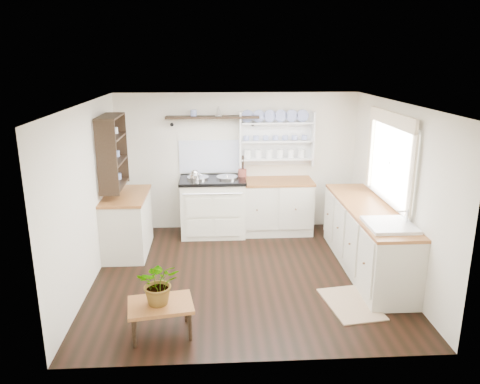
{
  "coord_description": "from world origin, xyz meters",
  "views": [
    {
      "loc": [
        -0.4,
        -5.79,
        2.85
      ],
      "look_at": [
        -0.04,
        0.25,
        1.1
      ],
      "focal_mm": 35.0,
      "sensor_mm": 36.0,
      "label": 1
    }
  ],
  "objects": [
    {
      "name": "floor",
      "position": [
        0.0,
        0.0,
        0.0
      ],
      "size": [
        4.0,
        3.8,
        0.01
      ],
      "primitive_type": "cube",
      "color": "black",
      "rests_on": "ground"
    },
    {
      "name": "wall_back",
      "position": [
        0.0,
        1.9,
        1.15
      ],
      "size": [
        4.0,
        0.02,
        2.3
      ],
      "primitive_type": "cube",
      "color": "#EDE4CC",
      "rests_on": "ground"
    },
    {
      "name": "wall_right",
      "position": [
        2.0,
        0.0,
        1.15
      ],
      "size": [
        0.02,
        3.8,
        2.3
      ],
      "primitive_type": "cube",
      "color": "#EDE4CC",
      "rests_on": "ground"
    },
    {
      "name": "wall_left",
      "position": [
        -2.0,
        0.0,
        1.15
      ],
      "size": [
        0.02,
        3.8,
        2.3
      ],
      "primitive_type": "cube",
      "color": "#EDE4CC",
      "rests_on": "ground"
    },
    {
      "name": "ceiling",
      "position": [
        0.0,
        0.0,
        2.3
      ],
      "size": [
        4.0,
        3.8,
        0.01
      ],
      "primitive_type": "cube",
      "color": "white",
      "rests_on": "wall_back"
    },
    {
      "name": "window",
      "position": [
        1.95,
        0.15,
        1.56
      ],
      "size": [
        0.08,
        1.55,
        1.22
      ],
      "color": "white",
      "rests_on": "wall_right"
    },
    {
      "name": "aga_cooker",
      "position": [
        -0.41,
        1.57,
        0.49
      ],
      "size": [
        1.07,
        0.74,
        0.99
      ],
      "color": "silver",
      "rests_on": "floor"
    },
    {
      "name": "back_cabinets",
      "position": [
        0.6,
        1.6,
        0.46
      ],
      "size": [
        1.27,
        0.63,
        0.9
      ],
      "color": "beige",
      "rests_on": "floor"
    },
    {
      "name": "right_cabinets",
      "position": [
        1.7,
        0.1,
        0.46
      ],
      "size": [
        0.62,
        2.43,
        0.9
      ],
      "color": "beige",
      "rests_on": "floor"
    },
    {
      "name": "belfast_sink",
      "position": [
        1.7,
        -0.65,
        0.8
      ],
      "size": [
        0.55,
        0.6,
        0.45
      ],
      "color": "white",
      "rests_on": "right_cabinets"
    },
    {
      "name": "left_cabinets",
      "position": [
        -1.7,
        0.9,
        0.46
      ],
      "size": [
        0.62,
        1.13,
        0.9
      ],
      "color": "beige",
      "rests_on": "floor"
    },
    {
      "name": "plate_rack",
      "position": [
        0.65,
        1.86,
        1.56
      ],
      "size": [
        1.2,
        0.22,
        0.9
      ],
      "color": "white",
      "rests_on": "wall_back"
    },
    {
      "name": "high_shelf",
      "position": [
        -0.4,
        1.78,
        1.91
      ],
      "size": [
        1.5,
        0.29,
        0.16
      ],
      "color": "black",
      "rests_on": "wall_back"
    },
    {
      "name": "left_shelving",
      "position": [
        -1.84,
        0.9,
        1.55
      ],
      "size": [
        0.28,
        0.8,
        1.05
      ],
      "primitive_type": "cube",
      "color": "black",
      "rests_on": "wall_left"
    },
    {
      "name": "kettle",
      "position": [
        -0.69,
        1.45,
        1.03
      ],
      "size": [
        0.16,
        0.16,
        0.2
      ],
      "primitive_type": null,
      "color": "silver",
      "rests_on": "aga_cooker"
    },
    {
      "name": "utensil_crock",
      "position": [
        0.08,
        1.68,
        0.99
      ],
      "size": [
        0.14,
        0.14,
        0.16
      ],
      "primitive_type": "cylinder",
      "color": "brown",
      "rests_on": "back_cabinets"
    },
    {
      "name": "center_table",
      "position": [
        -0.98,
        -1.36,
        0.32
      ],
      "size": [
        0.74,
        0.58,
        0.36
      ],
      "rotation": [
        0.0,
        0.0,
        0.16
      ],
      "color": "brown",
      "rests_on": "floor"
    },
    {
      "name": "potted_plant",
      "position": [
        -0.98,
        -1.36,
        0.6
      ],
      "size": [
        0.45,
        0.39,
        0.48
      ],
      "primitive_type": "imported",
      "rotation": [
        0.0,
        0.0,
        0.04
      ],
      "color": "#3F7233",
      "rests_on": "center_table"
    },
    {
      "name": "floor_rug",
      "position": [
        1.22,
        -0.88,
        0.01
      ],
      "size": [
        0.67,
        0.92,
        0.02
      ],
      "primitive_type": "cube",
      "rotation": [
        0.0,
        0.0,
        0.15
      ],
      "color": "#956B57",
      "rests_on": "floor"
    }
  ]
}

